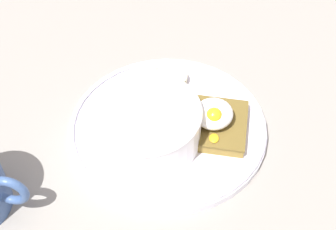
{
  "coord_description": "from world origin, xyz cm",
  "views": [
    {
      "loc": [
        34.51,
        21.63,
        49.12
      ],
      "look_at": [
        0.0,
        0.0,
        5.0
      ],
      "focal_mm": 50.0,
      "sensor_mm": 36.0,
      "label": 1
    }
  ],
  "objects_px": {
    "toast_slice": "(212,124)",
    "oatmeal_bowl": "(145,124)",
    "poached_egg": "(214,114)",
    "banana_slice_front": "(150,85)",
    "banana_slice_outer": "(183,95)",
    "banana_slice_right": "(157,72)",
    "banana_slice_back": "(175,79)",
    "banana_slice_left": "(127,91)",
    "banana_slice_inner": "(166,90)"
  },
  "relations": [
    {
      "from": "toast_slice",
      "to": "oatmeal_bowl",
      "type": "bearing_deg",
      "value": -46.79
    },
    {
      "from": "poached_egg",
      "to": "banana_slice_front",
      "type": "relative_size",
      "value": 1.66
    },
    {
      "from": "oatmeal_bowl",
      "to": "banana_slice_outer",
      "type": "bearing_deg",
      "value": 177.84
    },
    {
      "from": "toast_slice",
      "to": "banana_slice_right",
      "type": "relative_size",
      "value": 2.84
    },
    {
      "from": "oatmeal_bowl",
      "to": "banana_slice_back",
      "type": "bearing_deg",
      "value": -168.19
    },
    {
      "from": "banana_slice_front",
      "to": "oatmeal_bowl",
      "type": "bearing_deg",
      "value": 30.3
    },
    {
      "from": "poached_egg",
      "to": "banana_slice_back",
      "type": "bearing_deg",
      "value": -119.67
    },
    {
      "from": "poached_egg",
      "to": "banana_slice_right",
      "type": "xyz_separation_m",
      "value": [
        -0.05,
        -0.12,
        -0.02
      ]
    },
    {
      "from": "poached_egg",
      "to": "toast_slice",
      "type": "bearing_deg",
      "value": -151.68
    },
    {
      "from": "banana_slice_front",
      "to": "banana_slice_back",
      "type": "relative_size",
      "value": 0.79
    },
    {
      "from": "banana_slice_left",
      "to": "banana_slice_outer",
      "type": "height_order",
      "value": "banana_slice_left"
    },
    {
      "from": "toast_slice",
      "to": "poached_egg",
      "type": "xyz_separation_m",
      "value": [
        0.0,
        0.0,
        0.02
      ]
    },
    {
      "from": "banana_slice_left",
      "to": "banana_slice_inner",
      "type": "height_order",
      "value": "banana_slice_left"
    },
    {
      "from": "toast_slice",
      "to": "banana_slice_back",
      "type": "distance_m",
      "value": 0.1
    },
    {
      "from": "oatmeal_bowl",
      "to": "banana_slice_inner",
      "type": "xyz_separation_m",
      "value": [
        -0.08,
        -0.02,
        -0.02
      ]
    },
    {
      "from": "toast_slice",
      "to": "poached_egg",
      "type": "bearing_deg",
      "value": 28.32
    },
    {
      "from": "banana_slice_front",
      "to": "banana_slice_back",
      "type": "bearing_deg",
      "value": 141.27
    },
    {
      "from": "banana_slice_front",
      "to": "banana_slice_left",
      "type": "relative_size",
      "value": 1.25
    },
    {
      "from": "banana_slice_right",
      "to": "banana_slice_inner",
      "type": "bearing_deg",
      "value": 52.41
    },
    {
      "from": "oatmeal_bowl",
      "to": "poached_egg",
      "type": "distance_m",
      "value": 0.09
    },
    {
      "from": "toast_slice",
      "to": "poached_egg",
      "type": "relative_size",
      "value": 1.78
    },
    {
      "from": "toast_slice",
      "to": "banana_slice_front",
      "type": "height_order",
      "value": "toast_slice"
    },
    {
      "from": "banana_slice_front",
      "to": "poached_egg",
      "type": "bearing_deg",
      "value": 79.59
    },
    {
      "from": "banana_slice_right",
      "to": "toast_slice",
      "type": "bearing_deg",
      "value": 67.7
    },
    {
      "from": "banana_slice_left",
      "to": "toast_slice",
      "type": "bearing_deg",
      "value": 92.99
    },
    {
      "from": "poached_egg",
      "to": "banana_slice_outer",
      "type": "distance_m",
      "value": 0.07
    },
    {
      "from": "poached_egg",
      "to": "banana_slice_front",
      "type": "bearing_deg",
      "value": -100.41
    },
    {
      "from": "oatmeal_bowl",
      "to": "poached_egg",
      "type": "bearing_deg",
      "value": 132.29
    },
    {
      "from": "banana_slice_back",
      "to": "banana_slice_right",
      "type": "height_order",
      "value": "banana_slice_back"
    },
    {
      "from": "poached_egg",
      "to": "banana_slice_left",
      "type": "bearing_deg",
      "value": -87.59
    },
    {
      "from": "toast_slice",
      "to": "banana_slice_right",
      "type": "distance_m",
      "value": 0.13
    },
    {
      "from": "toast_slice",
      "to": "banana_slice_back",
      "type": "relative_size",
      "value": 2.32
    },
    {
      "from": "poached_egg",
      "to": "banana_slice_inner",
      "type": "distance_m",
      "value": 0.09
    },
    {
      "from": "oatmeal_bowl",
      "to": "banana_slice_back",
      "type": "relative_size",
      "value": 2.89
    },
    {
      "from": "poached_egg",
      "to": "banana_slice_outer",
      "type": "bearing_deg",
      "value": -115.63
    },
    {
      "from": "poached_egg",
      "to": "oatmeal_bowl",
      "type": "bearing_deg",
      "value": -47.71
    },
    {
      "from": "toast_slice",
      "to": "banana_slice_front",
      "type": "distance_m",
      "value": 0.11
    },
    {
      "from": "poached_egg",
      "to": "banana_slice_back",
      "type": "relative_size",
      "value": 1.31
    },
    {
      "from": "banana_slice_front",
      "to": "banana_slice_right",
      "type": "distance_m",
      "value": 0.03
    },
    {
      "from": "toast_slice",
      "to": "banana_slice_back",
      "type": "bearing_deg",
      "value": -119.22
    },
    {
      "from": "oatmeal_bowl",
      "to": "toast_slice",
      "type": "xyz_separation_m",
      "value": [
        -0.06,
        0.06,
        -0.02
      ]
    },
    {
      "from": "toast_slice",
      "to": "banana_slice_inner",
      "type": "relative_size",
      "value": 3.5
    },
    {
      "from": "banana_slice_left",
      "to": "banana_slice_back",
      "type": "distance_m",
      "value": 0.07
    },
    {
      "from": "banana_slice_left",
      "to": "oatmeal_bowl",
      "type": "bearing_deg",
      "value": 51.27
    },
    {
      "from": "oatmeal_bowl",
      "to": "toast_slice",
      "type": "bearing_deg",
      "value": 133.21
    },
    {
      "from": "poached_egg",
      "to": "banana_slice_front",
      "type": "distance_m",
      "value": 0.12
    },
    {
      "from": "oatmeal_bowl",
      "to": "banana_slice_left",
      "type": "relative_size",
      "value": 4.56
    },
    {
      "from": "banana_slice_inner",
      "to": "banana_slice_right",
      "type": "bearing_deg",
      "value": -127.59
    },
    {
      "from": "banana_slice_front",
      "to": "banana_slice_back",
      "type": "height_order",
      "value": "banana_slice_back"
    },
    {
      "from": "banana_slice_left",
      "to": "banana_slice_outer",
      "type": "relative_size",
      "value": 0.74
    }
  ]
}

